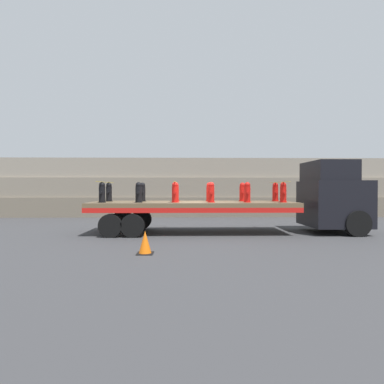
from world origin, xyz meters
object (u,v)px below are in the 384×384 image
fire_hydrant_red_far_3 (209,192)px  fire_hydrant_red_near_4 (247,193)px  fire_hydrant_red_near_5 (283,193)px  fire_hydrant_red_far_5 (275,192)px  fire_hydrant_black_far_0 (109,192)px  fire_hydrant_red_far_4 (242,192)px  fire_hydrant_black_far_1 (142,192)px  flatbed_trailer (180,208)px  fire_hydrant_red_far_2 (176,192)px  fire_hydrant_black_near_1 (139,193)px  traffic_cone (145,243)px  fire_hydrant_red_near_2 (175,193)px  truck_cab (335,197)px  fire_hydrant_red_near_3 (211,193)px  fire_hydrant_black_near_0 (102,193)px

fire_hydrant_red_far_3 → fire_hydrant_red_near_4: same height
fire_hydrant_red_near_5 → fire_hydrant_red_far_5: bearing=90.0°
fire_hydrant_black_far_0 → fire_hydrant_red_far_4: (6.10, 0.00, 0.00)m
fire_hydrant_red_far_4 → fire_hydrant_black_far_1: bearing=180.0°
flatbed_trailer → fire_hydrant_red_far_2: size_ratio=10.29×
fire_hydrant_black_near_1 → traffic_cone: fire_hydrant_black_near_1 is taller
fire_hydrant_red_near_2 → fire_hydrant_red_far_2: bearing=90.0°
fire_hydrant_red_near_2 → fire_hydrant_black_far_1: bearing=143.8°
flatbed_trailer → traffic_cone: (-0.97, -4.16, -0.77)m
fire_hydrant_red_near_4 → fire_hydrant_red_far_2: bearing=159.9°
truck_cab → fire_hydrant_red_near_5: size_ratio=3.67×
truck_cab → fire_hydrant_black_far_1: bearing=176.3°
truck_cab → fire_hydrant_red_near_3: 5.56m
fire_hydrant_red_near_4 → fire_hydrant_red_far_5: size_ratio=1.00×
flatbed_trailer → fire_hydrant_red_far_4: (2.85, 0.56, 0.67)m
flatbed_trailer → fire_hydrant_red_far_2: fire_hydrant_red_far_2 is taller
fire_hydrant_black_far_1 → fire_hydrant_red_near_3: 3.25m
fire_hydrant_red_near_4 → fire_hydrant_red_far_5: bearing=36.2°
fire_hydrant_black_near_1 → fire_hydrant_red_near_2: bearing=0.0°
fire_hydrant_red_far_2 → fire_hydrant_red_near_2: bearing=-90.0°
fire_hydrant_red_far_3 → fire_hydrant_red_near_5: (3.05, -1.12, 0.00)m
fire_hydrant_black_far_0 → fire_hydrant_red_near_2: bearing=-20.1°
fire_hydrant_red_near_5 → fire_hydrant_black_far_0: bearing=171.7°
fire_hydrant_black_far_1 → fire_hydrant_red_near_3: (3.05, -1.12, 0.00)m
fire_hydrant_red_near_3 → fire_hydrant_black_near_1: bearing=180.0°
fire_hydrant_red_near_4 → traffic_cone: bearing=-136.7°
fire_hydrant_black_near_0 → fire_hydrant_red_near_2: 3.05m
truck_cab → fire_hydrant_red_far_4: (-4.00, 0.56, 0.21)m
fire_hydrant_red_near_2 → fire_hydrant_red_far_5: same height
flatbed_trailer → fire_hydrant_red_far_5: fire_hydrant_red_far_5 is taller
fire_hydrant_black_far_1 → fire_hydrant_red_far_2: (1.52, 0.00, 0.00)m
flatbed_trailer → fire_hydrant_black_far_1: 1.94m
truck_cab → fire_hydrant_red_far_2: 7.07m
fire_hydrant_red_far_2 → fire_hydrant_red_far_3: (1.52, 0.00, 0.00)m
fire_hydrant_red_far_4 → fire_hydrant_red_near_5: size_ratio=1.00×
fire_hydrant_red_near_2 → fire_hydrant_red_near_4: same height
fire_hydrant_black_far_1 → traffic_cone: bearing=-80.8°
fire_hydrant_black_near_1 → fire_hydrant_red_far_4: bearing=13.7°
truck_cab → fire_hydrant_red_far_2: size_ratio=3.67×
fire_hydrant_black_far_1 → fire_hydrant_red_near_5: 6.20m
flatbed_trailer → fire_hydrant_red_near_5: size_ratio=10.29×
fire_hydrant_red_near_5 → fire_hydrant_red_near_3: bearing=180.0°
fire_hydrant_black_far_1 → fire_hydrant_red_near_5: same height
fire_hydrant_red_near_5 → fire_hydrant_red_near_4: bearing=180.0°
fire_hydrant_black_far_0 → fire_hydrant_black_near_1: (1.52, -1.12, 0.00)m
fire_hydrant_black_far_1 → fire_hydrant_red_far_4: 4.57m
fire_hydrant_black_near_1 → fire_hydrant_red_far_2: 1.89m
fire_hydrant_black_near_0 → fire_hydrant_red_far_3: (4.57, 1.12, 0.00)m
fire_hydrant_red_far_5 → truck_cab: bearing=-12.7°
fire_hydrant_black_far_0 → traffic_cone: (2.29, -4.71, -1.44)m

